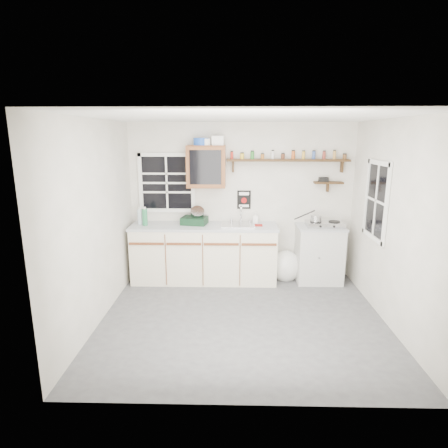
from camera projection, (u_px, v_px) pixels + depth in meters
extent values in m
cube|color=#48484A|center=(242.00, 319.00, 4.83)|extent=(3.60, 3.20, 0.02)
cube|color=white|center=(245.00, 116.00, 4.24)|extent=(3.60, 3.20, 0.02)
cube|color=#B7B4A5|center=(96.00, 223.00, 4.58)|extent=(0.02, 3.20, 2.50)
cube|color=#B7B4A5|center=(394.00, 225.00, 4.49)|extent=(0.02, 3.20, 2.50)
cube|color=#B7B4A5|center=(241.00, 201.00, 6.10)|extent=(3.60, 0.02, 2.50)
cube|color=#B7B4A5|center=(249.00, 271.00, 2.97)|extent=(3.60, 0.02, 2.50)
cube|color=beige|center=(204.00, 254.00, 6.00)|extent=(2.27, 0.60, 0.88)
cube|color=#979A9E|center=(204.00, 226.00, 5.89)|extent=(2.31, 0.62, 0.04)
cube|color=brown|center=(146.00, 244.00, 5.66)|extent=(0.53, 0.02, 0.03)
cube|color=brown|center=(184.00, 244.00, 5.64)|extent=(0.53, 0.02, 0.03)
cube|color=brown|center=(221.00, 244.00, 5.63)|extent=(0.53, 0.02, 0.03)
cube|color=brown|center=(259.00, 245.00, 5.62)|extent=(0.53, 0.02, 0.03)
cube|color=#B9B9B2|center=(319.00, 255.00, 5.98)|extent=(0.70, 0.55, 0.88)
cube|color=#979A9E|center=(320.00, 227.00, 5.88)|extent=(0.73, 0.57, 0.03)
cube|color=#B6B5BA|center=(238.00, 225.00, 5.88)|extent=(0.52, 0.44, 0.03)
cylinder|color=#B6B5BA|center=(241.00, 215.00, 6.00)|extent=(0.02, 0.02, 0.28)
cylinder|color=#B6B5BA|center=(241.00, 207.00, 5.91)|extent=(0.02, 0.14, 0.02)
cube|color=brown|center=(206.00, 167.00, 5.82)|extent=(0.60, 0.30, 0.65)
cube|color=black|center=(205.00, 167.00, 5.67)|extent=(0.48, 0.02, 0.52)
cylinder|color=#1B48B1|center=(201.00, 142.00, 5.74)|extent=(0.24, 0.24, 0.11)
cube|color=white|center=(218.00, 141.00, 5.73)|extent=(0.18, 0.15, 0.14)
cylinder|color=white|center=(206.00, 142.00, 5.69)|extent=(0.12, 0.12, 0.10)
cube|color=black|center=(288.00, 160.00, 5.83)|extent=(1.91, 0.18, 0.04)
cube|color=black|center=(233.00, 166.00, 5.91)|extent=(0.03, 0.10, 0.18)
cube|color=black|center=(342.00, 167.00, 5.87)|extent=(0.03, 0.10, 0.18)
cylinder|color=red|center=(232.00, 155.00, 5.84)|extent=(0.04, 0.04, 0.11)
cylinder|color=black|center=(232.00, 151.00, 5.82)|extent=(0.04, 0.04, 0.02)
cylinder|color=gold|center=(242.00, 156.00, 5.83)|extent=(0.06, 0.06, 0.09)
cylinder|color=black|center=(242.00, 153.00, 5.82)|extent=(0.05, 0.05, 0.02)
cylinder|color=#267226|center=(252.00, 155.00, 5.83)|extent=(0.06, 0.06, 0.11)
cylinder|color=black|center=(252.00, 151.00, 5.81)|extent=(0.05, 0.05, 0.02)
cylinder|color=#99591E|center=(262.00, 157.00, 5.83)|extent=(0.06, 0.06, 0.07)
cylinder|color=black|center=(263.00, 154.00, 5.82)|extent=(0.05, 0.05, 0.02)
cylinder|color=silver|center=(273.00, 155.00, 5.82)|extent=(0.05, 0.05, 0.12)
cylinder|color=black|center=(273.00, 150.00, 5.80)|extent=(0.04, 0.04, 0.02)
cylinder|color=#4C2614|center=(283.00, 156.00, 5.82)|extent=(0.06, 0.06, 0.08)
cylinder|color=black|center=(283.00, 153.00, 5.81)|extent=(0.05, 0.05, 0.02)
cylinder|color=#B24C19|center=(293.00, 155.00, 5.81)|extent=(0.06, 0.06, 0.12)
cylinder|color=black|center=(293.00, 151.00, 5.80)|extent=(0.05, 0.05, 0.02)
cylinder|color=gold|center=(303.00, 155.00, 5.81)|extent=(0.05, 0.05, 0.12)
cylinder|color=black|center=(304.00, 151.00, 5.79)|extent=(0.04, 0.04, 0.02)
cylinder|color=#334C8C|center=(314.00, 155.00, 5.80)|extent=(0.05, 0.05, 0.12)
cylinder|color=black|center=(314.00, 151.00, 5.79)|extent=(0.05, 0.05, 0.02)
cylinder|color=maroon|center=(324.00, 155.00, 5.80)|extent=(0.05, 0.05, 0.12)
cylinder|color=black|center=(324.00, 151.00, 5.79)|extent=(0.04, 0.04, 0.02)
cylinder|color=#BF8C3F|center=(334.00, 155.00, 5.80)|extent=(0.05, 0.05, 0.12)
cylinder|color=black|center=(335.00, 151.00, 5.78)|extent=(0.04, 0.04, 0.02)
cylinder|color=brown|center=(345.00, 157.00, 5.80)|extent=(0.06, 0.06, 0.07)
cylinder|color=black|center=(345.00, 154.00, 5.79)|extent=(0.05, 0.05, 0.02)
cube|color=black|center=(328.00, 183.00, 5.91)|extent=(0.45, 0.15, 0.03)
cube|color=black|center=(328.00, 187.00, 5.96)|extent=(0.03, 0.08, 0.14)
cube|color=black|center=(324.00, 179.00, 5.90)|extent=(0.14, 0.10, 0.07)
cube|color=black|center=(244.00, 200.00, 6.07)|extent=(0.22, 0.01, 0.30)
cube|color=white|center=(244.00, 194.00, 6.04)|extent=(0.16, 0.00, 0.05)
cylinder|color=#A50C0C|center=(244.00, 200.00, 6.07)|extent=(0.09, 0.01, 0.09)
cube|color=white|center=(244.00, 206.00, 6.09)|extent=(0.16, 0.00, 0.04)
cube|color=black|center=(167.00, 183.00, 6.03)|extent=(0.85, 0.02, 0.90)
cube|color=white|center=(167.00, 183.00, 6.03)|extent=(0.93, 0.03, 0.98)
cube|color=black|center=(376.00, 201.00, 4.98)|extent=(0.02, 0.70, 1.00)
cube|color=white|center=(376.00, 201.00, 4.98)|extent=(0.03, 0.78, 1.08)
cylinder|color=silver|center=(140.00, 217.00, 5.91)|extent=(0.08, 0.08, 0.24)
cylinder|color=white|center=(140.00, 208.00, 5.88)|extent=(0.05, 0.05, 0.03)
cylinder|color=#297C4B|center=(145.00, 217.00, 5.84)|extent=(0.08, 0.08, 0.26)
cylinder|color=white|center=(144.00, 208.00, 5.81)|extent=(0.04, 0.04, 0.03)
cube|color=black|center=(194.00, 221.00, 5.95)|extent=(0.44, 0.36, 0.12)
cylinder|color=#B6B5BA|center=(197.00, 213.00, 5.92)|extent=(0.25, 0.28, 0.24)
imported|color=white|center=(256.00, 218.00, 6.01)|extent=(0.08, 0.09, 0.18)
cube|color=maroon|center=(258.00, 225.00, 5.85)|extent=(0.13, 0.11, 0.02)
cube|color=#B6B5BA|center=(325.00, 224.00, 5.84)|extent=(0.58, 0.32, 0.07)
cylinder|color=black|center=(316.00, 222.00, 5.84)|extent=(0.18, 0.18, 0.01)
cylinder|color=black|center=(334.00, 222.00, 5.83)|extent=(0.18, 0.18, 0.01)
cylinder|color=#B6B5BA|center=(316.00, 219.00, 5.83)|extent=(0.16, 0.16, 0.10)
cylinder|color=black|center=(305.00, 215.00, 5.90)|extent=(0.32, 0.03, 0.16)
ellipsoid|color=white|center=(286.00, 266.00, 6.10)|extent=(0.46, 0.41, 0.48)
cone|color=white|center=(287.00, 254.00, 6.05)|extent=(0.13, 0.13, 0.13)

